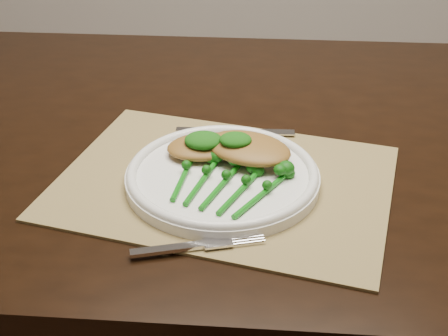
# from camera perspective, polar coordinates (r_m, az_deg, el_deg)

# --- Properties ---
(dining_table) EXTENTS (1.61, 0.92, 0.75)m
(dining_table) POSITION_cam_1_polar(r_m,az_deg,el_deg) (1.27, 3.45, -11.65)
(dining_table) COLOR black
(dining_table) RESTS_ON ground
(placemat) EXTENTS (0.54, 0.44, 0.00)m
(placemat) POSITION_cam_1_polar(r_m,az_deg,el_deg) (0.90, 0.03, -1.25)
(placemat) COLOR olive
(placemat) RESTS_ON dining_table
(dinner_plate) EXTENTS (0.28, 0.28, 0.03)m
(dinner_plate) POSITION_cam_1_polar(r_m,az_deg,el_deg) (0.89, -0.13, -0.66)
(dinner_plate) COLOR white
(dinner_plate) RESTS_ON placemat
(knife) EXTENTS (0.20, 0.02, 0.01)m
(knife) POSITION_cam_1_polar(r_m,az_deg,el_deg) (1.03, -0.04, 3.38)
(knife) COLOR silver
(knife) RESTS_ON placemat
(fork) EXTENTS (0.17, 0.06, 0.01)m
(fork) POSITION_cam_1_polar(r_m,az_deg,el_deg) (0.78, -1.58, -6.97)
(fork) COLOR silver
(fork) RESTS_ON placemat
(chicken_fillet_left) EXTENTS (0.13, 0.11, 0.02)m
(chicken_fillet_left) POSITION_cam_1_polar(r_m,az_deg,el_deg) (0.93, -1.74, 1.98)
(chicken_fillet_left) COLOR olive
(chicken_fillet_left) RESTS_ON dinner_plate
(chicken_fillet_right) EXTENTS (0.16, 0.14, 0.03)m
(chicken_fillet_right) POSITION_cam_1_polar(r_m,az_deg,el_deg) (0.91, 2.22, 1.84)
(chicken_fillet_right) COLOR olive
(chicken_fillet_right) RESTS_ON dinner_plate
(pesto_dollop_left) EXTENTS (0.06, 0.05, 0.02)m
(pesto_dollop_left) POSITION_cam_1_polar(r_m,az_deg,el_deg) (0.92, -1.88, 2.54)
(pesto_dollop_left) COLOR #0C4209
(pesto_dollop_left) RESTS_ON chicken_fillet_left
(pesto_dollop_right) EXTENTS (0.05, 0.04, 0.02)m
(pesto_dollop_right) POSITION_cam_1_polar(r_m,az_deg,el_deg) (0.90, 1.07, 2.60)
(pesto_dollop_right) COLOR #0C4209
(pesto_dollop_right) RESTS_ON chicken_fillet_right
(broccolini_bundle) EXTENTS (0.18, 0.19, 0.04)m
(broccolini_bundle) POSITION_cam_1_polar(r_m,az_deg,el_deg) (0.85, -0.32, -1.66)
(broccolini_bundle) COLOR #0D640D
(broccolini_bundle) RESTS_ON dinner_plate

